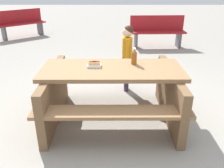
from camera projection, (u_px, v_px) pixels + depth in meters
The scene contains 7 objects.
ground_plane at pixel (112, 118), 3.34m from camera, with size 30.00×30.00×0.00m, color gray.
picnic_table at pixel (112, 90), 3.16m from camera, with size 1.81×1.41×0.75m.
soda_bottle at pixel (134, 57), 3.13m from camera, with size 0.07×0.07×0.22m.
hotdog_tray at pixel (94, 65), 3.05m from camera, with size 0.18×0.11×0.08m.
child_in_coat at pixel (127, 50), 3.90m from camera, with size 0.18×0.28×1.11m.
park_bench_near at pixel (157, 31), 6.59m from camera, with size 1.51×0.46×0.85m.
park_bench_far at pixel (21, 23), 7.75m from camera, with size 1.41×1.27×0.85m.
Camera 1 is at (-0.01, 2.85, 1.81)m, focal length 38.14 mm.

